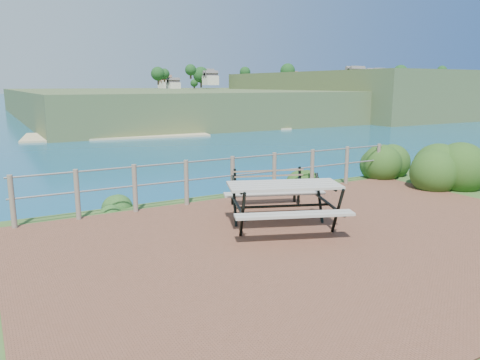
% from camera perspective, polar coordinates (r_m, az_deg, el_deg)
% --- Properties ---
extents(ground, '(10.00, 7.00, 0.12)m').
position_cam_1_polar(ground, '(8.22, 10.36, -7.29)').
color(ground, brown).
rests_on(ground, ground).
extents(safety_railing, '(9.40, 0.10, 1.00)m').
position_cam_1_polar(safety_railing, '(10.77, -0.91, 0.57)').
color(safety_railing, '#6B5B4C').
rests_on(safety_railing, ground).
extents(distant_bay, '(290.00, 232.36, 24.00)m').
position_cam_1_polar(distant_bay, '(274.27, 11.42, 10.52)').
color(distant_bay, '#3D582C').
rests_on(distant_bay, ground).
extents(picnic_table, '(2.17, 1.65, 0.85)m').
position_cam_1_polar(picnic_table, '(8.55, 5.36, -2.62)').
color(picnic_table, gray).
rests_on(picnic_table, ground).
extents(park_bench, '(1.58, 0.86, 0.87)m').
position_cam_1_polar(park_bench, '(10.23, 3.12, -0.02)').
color(park_bench, brown).
rests_on(park_bench, ground).
extents(shrub_right_front, '(1.50, 1.50, 2.13)m').
position_cam_1_polar(shrub_right_front, '(13.17, 23.57, -0.91)').
color(shrub_right_front, '#234916').
rests_on(shrub_right_front, ground).
extents(shrub_right_edge, '(1.13, 1.13, 1.62)m').
position_cam_1_polar(shrub_right_edge, '(14.02, 17.94, 0.21)').
color(shrub_right_edge, '#234916').
rests_on(shrub_right_edge, ground).
extents(shrub_lip_west, '(0.70, 0.70, 0.41)m').
position_cam_1_polar(shrub_lip_west, '(10.55, -15.23, -3.26)').
color(shrub_lip_west, '#1B491C').
rests_on(shrub_lip_west, ground).
extents(shrub_lip_east, '(0.82, 0.82, 0.58)m').
position_cam_1_polar(shrub_lip_east, '(12.50, 7.97, -0.67)').
color(shrub_lip_east, '#234916').
rests_on(shrub_lip_east, ground).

